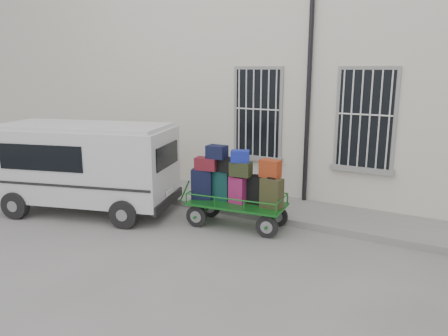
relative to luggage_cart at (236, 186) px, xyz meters
name	(u,v)px	position (x,y,z in m)	size (l,w,h in m)	color
ground	(211,236)	(-0.14, -0.78, -0.90)	(80.00, 80.00, 0.00)	slate
building	(307,81)	(-0.14, 4.71, 2.10)	(24.00, 5.15, 6.00)	beige
sidewalk	(257,205)	(-0.14, 1.42, -0.83)	(24.00, 1.70, 0.15)	gray
luggage_cart	(236,186)	(0.00, 0.00, 0.00)	(2.49, 1.17, 1.76)	black
van	(85,162)	(-3.57, -0.87, 0.31)	(4.50, 2.87, 2.11)	silver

